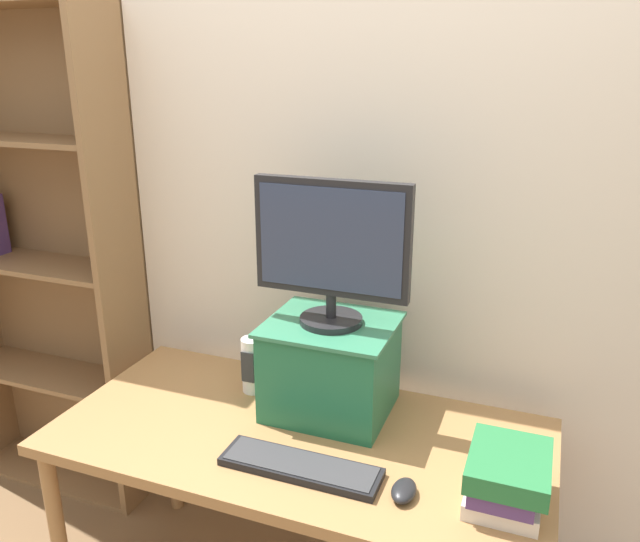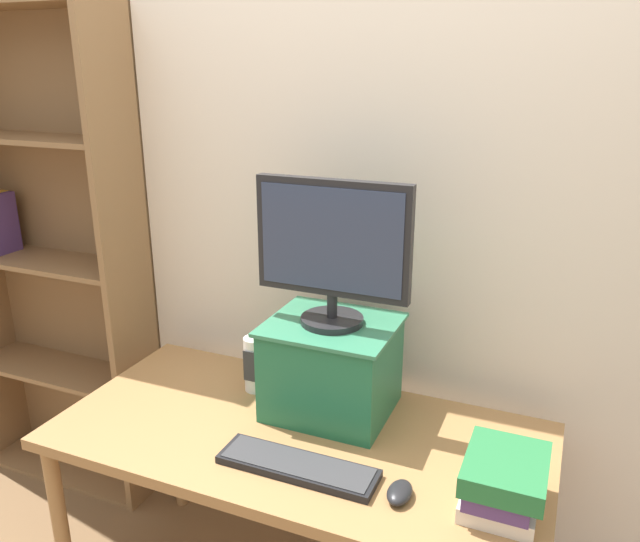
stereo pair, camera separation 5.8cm
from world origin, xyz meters
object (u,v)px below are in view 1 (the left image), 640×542
object	(u,v)px
computer_mouse	(404,491)
desk_speaker	(253,365)
keyboard	(301,466)
desk	(299,451)
computer_monitor	(331,248)
bookshelf_unit	(37,260)
riser_box	(331,365)
book_stack	(506,478)

from	to	relation	value
computer_mouse	desk_speaker	bearing A→B (deg)	149.82
keyboard	computer_mouse	world-z (taller)	computer_mouse
desk	computer_monitor	xyz separation A→B (m)	(0.05, 0.16, 0.62)
bookshelf_unit	desk_speaker	xyz separation A→B (m)	(1.08, -0.18, -0.20)
desk	riser_box	bearing A→B (deg)	74.23
desk	keyboard	world-z (taller)	keyboard
computer_monitor	desk_speaker	size ratio (longest dim) A/B	2.50
bookshelf_unit	desk_speaker	world-z (taller)	bookshelf_unit
desk	keyboard	distance (m)	0.21
keyboard	book_stack	bearing A→B (deg)	6.73
book_stack	riser_box	bearing A→B (deg)	154.75
bookshelf_unit	book_stack	distance (m)	2.02
riser_box	book_stack	world-z (taller)	riser_box
computer_monitor	desk_speaker	distance (m)	0.54
bookshelf_unit	keyboard	size ratio (longest dim) A/B	4.42
bookshelf_unit	computer_monitor	size ratio (longest dim) A/B	4.13
computer_monitor	keyboard	xyz separation A→B (m)	(0.03, -0.33, -0.54)
desk	computer_mouse	distance (m)	0.42
desk	desk_speaker	size ratio (longest dim) A/B	7.76
computer_monitor	computer_mouse	bearing A→B (deg)	-45.88
bookshelf_unit	computer_mouse	bearing A→B (deg)	-17.45
riser_box	book_stack	xyz separation A→B (m)	(0.58, -0.27, -0.09)
desk	computer_mouse	bearing A→B (deg)	-25.70
desk	computer_monitor	distance (m)	0.65
desk	riser_box	world-z (taller)	riser_box
desk	computer_mouse	xyz separation A→B (m)	(0.37, -0.18, 0.09)
desk	riser_box	size ratio (longest dim) A/B	3.77
riser_box	computer_monitor	distance (m)	0.39
desk	keyboard	xyz separation A→B (m)	(0.08, -0.18, 0.08)
desk_speaker	bookshelf_unit	bearing A→B (deg)	170.83
riser_box	computer_mouse	size ratio (longest dim) A/B	3.86
bookshelf_unit	riser_box	size ratio (longest dim) A/B	5.02
riser_box	book_stack	distance (m)	0.64
computer_mouse	keyboard	bearing A→B (deg)	179.03
computer_mouse	book_stack	bearing A→B (deg)	15.60
desk	riser_box	distance (m)	0.28
bookshelf_unit	desk_speaker	bearing A→B (deg)	-9.17
desk_speaker	desk	bearing A→B (deg)	-36.30
bookshelf_unit	book_stack	size ratio (longest dim) A/B	8.18
keyboard	desk_speaker	distance (m)	0.49
riser_box	desk_speaker	size ratio (longest dim) A/B	2.06
book_stack	desk_speaker	bearing A→B (deg)	161.43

